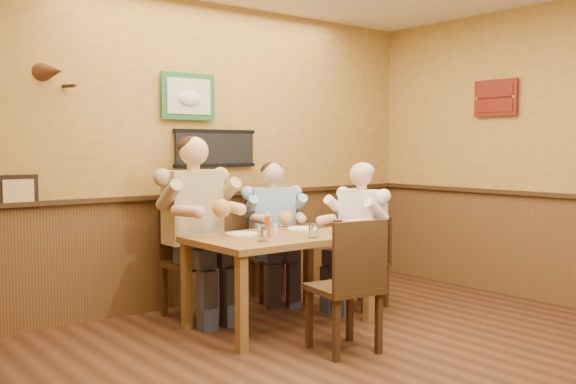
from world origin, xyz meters
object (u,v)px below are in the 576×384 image
object	(u,v)px
water_glass_mid	(313,231)
cola_tumbler	(338,226)
diner_tan_shirt	(193,237)
chair_back_right	(272,257)
hot_sauce_bottle	(267,225)
diner_white_elder	(362,243)
pepper_shaker	(263,232)
dining_table	(279,246)
salt_shaker	(275,229)
diner_blue_polo	(272,238)
chair_back_left	(193,261)
chair_near_side	(344,285)
water_glass_left	(263,234)
chair_right_end	(362,262)

from	to	relation	value
water_glass_mid	cola_tumbler	distance (m)	0.40
diner_tan_shirt	chair_back_right	bearing A→B (deg)	6.66
diner_tan_shirt	hot_sauce_bottle	xyz separation A→B (m)	(0.26, -0.71, 0.15)
diner_white_elder	pepper_shaker	world-z (taller)	diner_white_elder
dining_table	diner_white_elder	bearing A→B (deg)	1.03
dining_table	water_glass_mid	distance (m)	0.35
hot_sauce_bottle	salt_shaker	size ratio (longest dim) A/B	2.04
diner_blue_polo	chair_back_left	bearing A→B (deg)	-154.38
chair_back_left	pepper_shaker	bearing A→B (deg)	-68.44
chair_near_side	cola_tumbler	size ratio (longest dim) A/B	9.30
chair_back_left	chair_back_right	world-z (taller)	chair_back_left
dining_table	water_glass_left	bearing A→B (deg)	-148.06
chair_back_right	hot_sauce_bottle	bearing A→B (deg)	-109.09
chair_near_side	salt_shaker	size ratio (longest dim) A/B	10.42
diner_white_elder	diner_tan_shirt	bearing A→B (deg)	-120.30
dining_table	diner_blue_polo	world-z (taller)	diner_blue_polo
salt_shaker	dining_table	bearing A→B (deg)	-21.98
diner_tan_shirt	salt_shaker	distance (m)	0.77
diner_blue_polo	cola_tumbler	xyz separation A→B (m)	(-0.02, -0.93, 0.21)
chair_back_left	diner_tan_shirt	bearing A→B (deg)	0.00
pepper_shaker	chair_back_left	bearing A→B (deg)	110.48
diner_blue_polo	water_glass_left	distance (m)	1.27
hot_sauce_bottle	diner_white_elder	bearing A→B (deg)	3.08
diner_tan_shirt	salt_shaker	bearing A→B (deg)	-58.44
pepper_shaker	cola_tumbler	bearing A→B (deg)	-14.41
hot_sauce_bottle	pepper_shaker	world-z (taller)	hot_sauce_bottle
chair_near_side	water_glass_left	distance (m)	0.74
diner_tan_shirt	pepper_shaker	distance (m)	0.73
dining_table	chair_back_right	distance (m)	0.94
chair_back_left	diner_white_elder	xyz separation A→B (m)	(1.39, -0.65, 0.11)
chair_back_right	chair_near_side	distance (m)	1.65
dining_table	chair_near_side	distance (m)	0.82
chair_right_end	pepper_shaker	bearing A→B (deg)	-93.94
chair_back_left	diner_blue_polo	xyz separation A→B (m)	(0.92, 0.09, 0.11)
diner_tan_shirt	diner_white_elder	size ratio (longest dim) A/B	1.18
chair_near_side	water_glass_left	world-z (taller)	chair_near_side
water_glass_mid	salt_shaker	world-z (taller)	water_glass_mid
chair_right_end	diner_blue_polo	xyz separation A→B (m)	(-0.47, 0.74, 0.18)
dining_table	pepper_shaker	size ratio (longest dim) A/B	17.04
dining_table	salt_shaker	size ratio (longest dim) A/B	15.21
hot_sauce_bottle	pepper_shaker	distance (m)	0.06
pepper_shaker	water_glass_mid	bearing A→B (deg)	-47.72
chair_back_right	water_glass_mid	world-z (taller)	water_glass_mid
diner_white_elder	water_glass_mid	size ratio (longest dim) A/B	10.50
water_glass_left	hot_sauce_bottle	size ratio (longest dim) A/B	0.59
water_glass_mid	salt_shaker	distance (m)	0.35
dining_table	cola_tumbler	bearing A→B (deg)	-19.78
chair_back_left	chair_near_side	xyz separation A→B (m)	(0.38, -1.47, -0.01)
diner_blue_polo	hot_sauce_bottle	world-z (taller)	diner_blue_polo
salt_shaker	cola_tumbler	bearing A→B (deg)	-19.92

